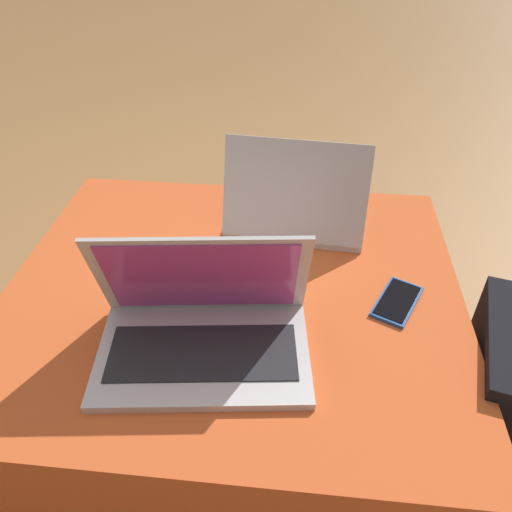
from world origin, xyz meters
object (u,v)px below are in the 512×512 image
object	(u,v)px
laptop_near	(203,327)
laptop_far	(296,208)
backpack	(505,409)
cell_phone	(397,301)

from	to	relation	value
laptop_near	laptop_far	world-z (taller)	laptop_near
laptop_near	laptop_far	distance (m)	0.43
laptop_far	backpack	xyz separation A→B (m)	(0.46, -0.35, -0.23)
laptop_far	backpack	distance (m)	0.62
laptop_near	cell_phone	world-z (taller)	laptop_near
cell_phone	backpack	bearing A→B (deg)	-176.27
cell_phone	backpack	xyz separation A→B (m)	(0.24, -0.10, -0.19)
laptop_near	laptop_far	size ratio (longest dim) A/B	1.18
laptop_far	backpack	size ratio (longest dim) A/B	0.71
laptop_far	cell_phone	distance (m)	0.34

